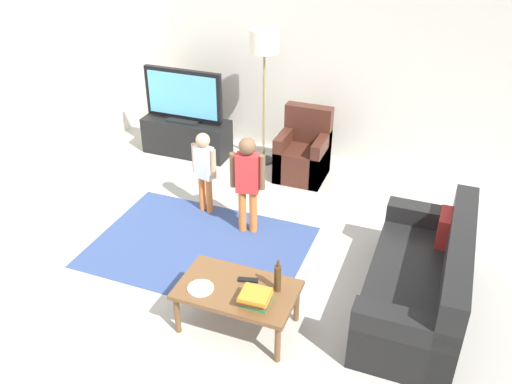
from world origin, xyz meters
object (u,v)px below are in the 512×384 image
Objects in this scene: tv at (183,96)px; armchair at (304,155)px; tv_remote at (248,280)px; plate at (201,288)px; child_center at (248,177)px; bottle at (278,278)px; coffee_table at (237,293)px; floor_lamp at (264,49)px; tv_stand at (187,137)px; book_stack at (255,298)px; couch at (425,285)px; child_near_tv at (204,166)px.

armchair is at bearing -0.62° from tv.
plate is at bearing -158.51° from tv_remote.
tv_remote is (2.02, -2.73, -0.42)m from tv.
child_center is at bearing -97.47° from armchair.
coffee_table is at bearing -162.65° from bottle.
tv_stand is at bearing -171.98° from floor_lamp.
tv_stand reaches higher than coffee_table.
book_stack is at bearing -0.15° from plate.
coffee_table is at bearing -71.41° from child_center.
bottle reaches higher than tv_stand.
couch is 1.01× the size of floor_lamp.
floor_lamp reaches higher than book_stack.
tv reaches higher than book_stack.
floor_lamp is 1.73m from child_near_tv.
coffee_table is 3.28× the size of bottle.
child_center is 1.49m from coffee_table.
tv_stand is 3.61m from bottle.
bottle is at bearing -149.23° from couch.
plate is at bearing -82.93° from child_center.
armchair reaches higher than bottle.
child_near_tv reaches higher than tv_remote.
tv is at bearing 125.73° from child_near_tv.
child_near_tv reaches higher than couch.
bottle is (-1.14, -0.68, 0.26)m from couch.
floor_lamp is 3.31m from bottle.
floor_lamp reaches higher than couch.
plate is (-0.60, -0.22, -0.12)m from bottle.
armchair reaches higher than couch.
tv is at bearing 129.89° from bottle.
child_center is 1.39m from tv_remote.
coffee_table is (1.97, -2.85, -0.48)m from tv.
child_near_tv is 2.04m from bottle.
child_near_tv is 0.99× the size of coffee_table.
armchair is at bearing -1.33° from tv_stand.
child_center is at bearing -18.29° from child_near_tv.
couch is 1.55m from book_stack.
book_stack is at bearing -80.58° from armchair.
bottle reaches higher than plate.
child_center is 1.12× the size of coffee_table.
child_near_tv is at bearing -54.72° from tv_stand.
child_center is (1.51, -1.48, 0.43)m from tv_stand.
plate is (-0.28, -0.12, 0.06)m from coffee_table.
tv is 1.22× the size of armchair.
armchair is 2.95m from plate.
child_center is (-1.93, 0.61, 0.38)m from couch.
tv_stand is 3.71m from book_stack.
tv reaches higher than bottle.
armchair is 5.29× the size of tv_remote.
floor_lamp is at bearing 83.10° from child_near_tv.
child_center is (0.60, -0.20, 0.08)m from child_near_tv.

